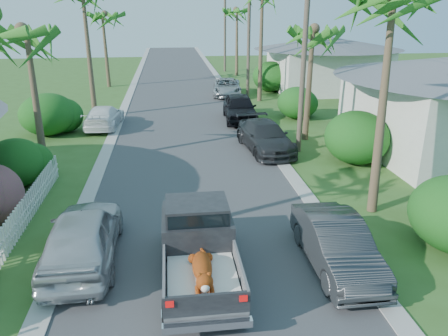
{
  "coord_description": "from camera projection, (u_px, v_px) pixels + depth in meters",
  "views": [
    {
      "loc": [
        -0.94,
        -7.94,
        7.08
      ],
      "look_at": [
        0.98,
        7.24,
        1.4
      ],
      "focal_mm": 35.0,
      "sensor_mm": 36.0,
      "label": 1
    }
  ],
  "objects": [
    {
      "name": "parked_car_rn",
      "position": [
        337.0,
        245.0,
        12.4
      ],
      "size": [
        1.53,
        4.38,
        1.44
      ],
      "primitive_type": "imported",
      "rotation": [
        0.0,
        0.0,
        0.0
      ],
      "color": "#2C2E31",
      "rests_on": "ground"
    },
    {
      "name": "parked_car_ln",
      "position": [
        83.0,
        236.0,
        12.63
      ],
      "size": [
        2.03,
        4.91,
        1.66
      ],
      "primitive_type": "imported",
      "rotation": [
        0.0,
        0.0,
        3.16
      ],
      "color": "#B4B7BB",
      "rests_on": "ground"
    },
    {
      "name": "shrub_l_d",
      "position": [
        48.0,
        114.0,
        25.35
      ],
      "size": [
        3.2,
        3.52,
        2.4
      ],
      "primitive_type": "ellipsoid",
      "color": "#194614",
      "rests_on": "ground"
    },
    {
      "name": "utility_pole_d",
      "position": [
        225.0,
        30.0,
        49.02
      ],
      "size": [
        1.6,
        0.26,
        9.0
      ],
      "color": "brown",
      "rests_on": "ground"
    },
    {
      "name": "utility_pole_c",
      "position": [
        249.0,
        39.0,
        35.06
      ],
      "size": [
        1.6,
        0.26,
        9.0
      ],
      "color": "brown",
      "rests_on": "ground"
    },
    {
      "name": "parked_car_rd",
      "position": [
        227.0,
        87.0,
        36.66
      ],
      "size": [
        2.82,
        5.18,
        1.38
      ],
      "primitive_type": "imported",
      "rotation": [
        0.0,
        0.0,
        -0.11
      ],
      "color": "#9EA1A5",
      "rests_on": "ground"
    },
    {
      "name": "shrub_l_c",
      "position": [
        15.0,
        163.0,
        18.04
      ],
      "size": [
        2.4,
        2.64,
        2.0
      ],
      "primitive_type": "ellipsoid",
      "color": "#194614",
      "rests_on": "ground"
    },
    {
      "name": "shrub_r_b",
      "position": [
        357.0,
        137.0,
        20.67
      ],
      "size": [
        3.0,
        3.3,
        2.5
      ],
      "primitive_type": "ellipsoid",
      "color": "#194614",
      "rests_on": "ground"
    },
    {
      "name": "shrub_r_c",
      "position": [
        297.0,
        103.0,
        29.08
      ],
      "size": [
        2.6,
        2.86,
        2.1
      ],
      "primitive_type": "ellipsoid",
      "color": "#194614",
      "rests_on": "ground"
    },
    {
      "name": "pickup_truck",
      "position": [
        198.0,
        241.0,
        12.03
      ],
      "size": [
        1.98,
        5.12,
        2.06
      ],
      "color": "black",
      "rests_on": "ground"
    },
    {
      "name": "palm_l_d",
      "position": [
        102.0,
        14.0,
        38.58
      ],
      "size": [
        4.4,
        4.4,
        7.7
      ],
      "color": "brown",
      "rests_on": "ground"
    },
    {
      "name": "parked_car_rm",
      "position": [
        265.0,
        137.0,
        22.57
      ],
      "size": [
        2.61,
        5.28,
        1.48
      ],
      "primitive_type": "imported",
      "rotation": [
        0.0,
        0.0,
        0.11
      ],
      "color": "#27282B",
      "rests_on": "ground"
    },
    {
      "name": "shrub_r_d",
      "position": [
        271.0,
        76.0,
        38.35
      ],
      "size": [
        3.2,
        3.52,
        2.6
      ],
      "primitive_type": "ellipsoid",
      "color": "#194614",
      "rests_on": "ground"
    },
    {
      "name": "road",
      "position": [
        182.0,
        105.0,
        33.21
      ],
      "size": [
        8.0,
        100.0,
        0.02
      ],
      "primitive_type": "cube",
      "color": "#38383A",
      "rests_on": "ground"
    },
    {
      "name": "palm_l_b",
      "position": [
        25.0,
        30.0,
        18.19
      ],
      "size": [
        4.4,
        4.4,
        7.4
      ],
      "color": "brown",
      "rests_on": "ground"
    },
    {
      "name": "house_right_far",
      "position": [
        326.0,
        66.0,
        38.65
      ],
      "size": [
        9.0,
        8.0,
        4.6
      ],
      "color": "silver",
      "rests_on": "ground"
    },
    {
      "name": "picket_fence",
      "position": [
        18.0,
        222.0,
        14.2
      ],
      "size": [
        0.1,
        11.0,
        1.0
      ],
      "primitive_type": "cube",
      "color": "white",
      "rests_on": "ground"
    },
    {
      "name": "curb_right",
      "position": [
        238.0,
        104.0,
        33.71
      ],
      "size": [
        0.6,
        100.0,
        0.06
      ],
      "primitive_type": "cube",
      "color": "#A5A39E",
      "rests_on": "ground"
    },
    {
      "name": "palm_r_b",
      "position": [
        313.0,
        30.0,
        22.62
      ],
      "size": [
        4.4,
        4.4,
        7.2
      ],
      "color": "brown",
      "rests_on": "ground"
    },
    {
      "name": "curb_left",
      "position": [
        125.0,
        107.0,
        32.7
      ],
      "size": [
        0.6,
        100.0,
        0.06
      ],
      "primitive_type": "cube",
      "color": "#A5A39E",
      "rests_on": "ground"
    },
    {
      "name": "parked_car_lf",
      "position": [
        104.0,
        117.0,
        26.93
      ],
      "size": [
        2.2,
        4.77,
        1.35
      ],
      "primitive_type": "imported",
      "rotation": [
        0.0,
        0.0,
        3.07
      ],
      "color": "white",
      "rests_on": "ground"
    },
    {
      "name": "parked_car_rf",
      "position": [
        240.0,
        108.0,
        28.5
      ],
      "size": [
        2.26,
        5.08,
        1.7
      ],
      "primitive_type": "imported",
      "rotation": [
        0.0,
        0.0,
        -0.05
      ],
      "color": "black",
      "rests_on": "ground"
    },
    {
      "name": "utility_pole_b",
      "position": [
        304.0,
        61.0,
        21.11
      ],
      "size": [
        1.6,
        0.26,
        9.0
      ],
      "color": "brown",
      "rests_on": "ground"
    },
    {
      "name": "palm_r_d",
      "position": [
        237.0,
        10.0,
        45.59
      ],
      "size": [
        4.4,
        4.4,
        8.0
      ],
      "color": "brown",
      "rests_on": "ground"
    }
  ]
}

